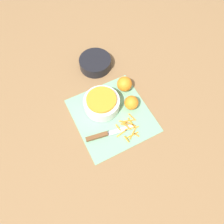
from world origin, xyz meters
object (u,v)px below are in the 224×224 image
knife (102,135)px  orange_right (125,84)px  orange_left (131,102)px  bowl_speckled (102,103)px  bowl_dark (95,63)px

knife → orange_right: size_ratio=3.06×
knife → orange_left: orange_left is taller
orange_right → orange_left: bearing=-101.8°
bowl_speckled → orange_left: size_ratio=2.51×
orange_right → knife: bearing=-139.7°
bowl_speckled → knife: 0.16m
bowl_dark → bowl_speckled: bearing=-108.3°
bowl_dark → orange_left: bearing=-81.9°
knife → orange_right: bearing=49.6°
knife → orange_right: (0.22, 0.19, 0.03)m
orange_left → orange_right: (0.02, 0.11, 0.00)m
knife → bowl_dark: bearing=78.2°
bowl_speckled → orange_right: size_ratio=2.26×
bowl_dark → knife: size_ratio=0.73×
bowl_speckled → bowl_dark: bowl_speckled is taller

